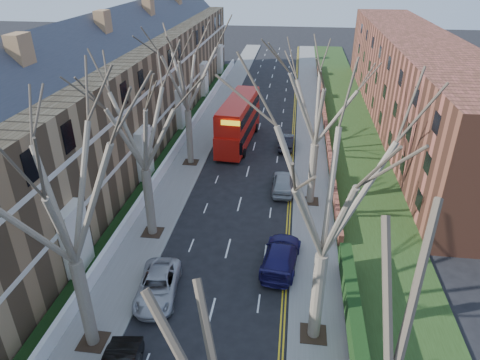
% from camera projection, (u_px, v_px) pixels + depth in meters
% --- Properties ---
extents(pavement_left, '(3.00, 102.00, 0.12)m').
position_uv_depth(pavement_left, '(210.00, 124.00, 51.31)').
color(pavement_left, slate).
rests_on(pavement_left, ground).
extents(pavement_right, '(3.00, 102.00, 0.12)m').
position_uv_depth(pavement_right, '(311.00, 128.00, 49.92)').
color(pavement_right, slate).
rests_on(pavement_right, ground).
extents(terrace_left, '(9.70, 78.00, 13.60)m').
position_uv_depth(terrace_left, '(117.00, 96.00, 42.62)').
color(terrace_left, olive).
rests_on(terrace_left, ground).
extents(flats_right, '(13.97, 54.00, 10.00)m').
position_uv_depth(flats_right, '(412.00, 81.00, 49.81)').
color(flats_right, brown).
rests_on(flats_right, ground).
extents(front_wall_left, '(0.30, 78.00, 1.00)m').
position_uv_depth(front_wall_left, '(179.00, 145.00, 44.22)').
color(front_wall_left, white).
rests_on(front_wall_left, ground).
extents(grass_verge_right, '(6.00, 102.00, 0.06)m').
position_uv_depth(grass_verge_right, '(350.00, 129.00, 49.36)').
color(grass_verge_right, '#203513').
rests_on(grass_verge_right, ground).
extents(tree_left_mid, '(10.50, 10.50, 14.71)m').
position_uv_depth(tree_left_mid, '(57.00, 182.00, 17.90)').
color(tree_left_mid, brown).
rests_on(tree_left_mid, ground).
extents(tree_left_far, '(10.15, 10.15, 14.22)m').
position_uv_depth(tree_left_far, '(139.00, 112.00, 26.82)').
color(tree_left_far, brown).
rests_on(tree_left_far, ground).
extents(tree_left_dist, '(10.50, 10.50, 14.71)m').
position_uv_depth(tree_left_dist, '(185.00, 64.00, 37.20)').
color(tree_left_dist, brown).
rests_on(tree_left_dist, ground).
extents(tree_right_mid, '(10.50, 10.50, 14.71)m').
position_uv_depth(tree_right_mid, '(331.00, 177.00, 18.34)').
color(tree_right_mid, brown).
rests_on(tree_right_mid, ground).
extents(tree_right_far, '(10.15, 10.15, 14.22)m').
position_uv_depth(tree_right_far, '(319.00, 92.00, 30.77)').
color(tree_right_far, brown).
rests_on(tree_right_far, ground).
extents(double_decker_bus, '(3.50, 11.48, 4.72)m').
position_uv_depth(double_decker_bus, '(239.00, 122.00, 45.15)').
color(double_decker_bus, '#B3140C').
rests_on(double_decker_bus, ground).
extents(car_left_far, '(2.81, 5.13, 1.36)m').
position_uv_depth(car_left_far, '(158.00, 286.00, 25.23)').
color(car_left_far, '#ABABB0').
rests_on(car_left_far, ground).
extents(car_right_near, '(2.76, 5.55, 1.55)m').
position_uv_depth(car_right_near, '(281.00, 255.00, 27.65)').
color(car_right_near, '#1B1751').
rests_on(car_right_near, ground).
extents(car_right_mid, '(1.93, 4.55, 1.54)m').
position_uv_depth(car_right_mid, '(283.00, 183.00, 36.51)').
color(car_right_mid, '#969A9E').
rests_on(car_right_mid, ground).
extents(car_right_far, '(1.56, 4.24, 1.39)m').
position_uv_depth(car_right_far, '(286.00, 142.00, 44.73)').
color(car_right_far, black).
rests_on(car_right_far, ground).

